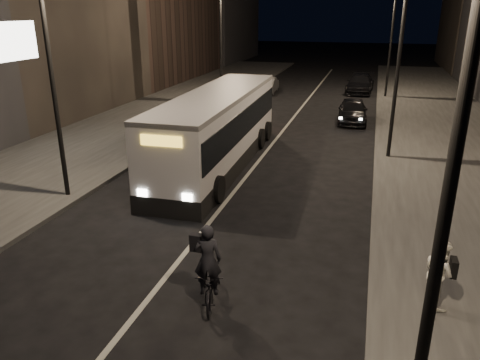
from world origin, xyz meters
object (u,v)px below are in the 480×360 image
Objects in this scene: streetlight_left_far at (224,26)px; city_bus at (218,126)px; car_near at (353,111)px; pedestrian_woman at (439,273)px; streetlight_left_near at (55,45)px; streetlight_right_near at (434,118)px; car_mid at (268,85)px; streetlight_right_far at (389,24)px; streetlight_right_mid at (395,37)px; cyclist_on_bicycle at (210,277)px; car_far at (360,84)px.

city_bus is at bearing -73.71° from streetlight_left_far.
car_near is at bearing 61.12° from city_bus.
city_bus is 7.36× the size of pedestrian_woman.
streetlight_right_near is at bearing -36.88° from streetlight_left_near.
streetlight_right_near is 5.06× the size of pedestrian_woman.
streetlight_right_near is 2.06× the size of car_mid.
car_near is at bearing -12.75° from pedestrian_woman.
streetlight_right_mid is at bearing -90.00° from streetlight_right_far.
streetlight_right_near is 32.00m from streetlight_right_far.
streetlight_right_near is 1.96× the size of car_near.
cyclist_on_bicycle reaches higher than car_near.
city_bus is (-6.93, -2.77, -3.64)m from streetlight_right_mid.
cyclist_on_bicycle is (-3.86, -28.63, -4.67)m from streetlight_right_far.
car_near is at bearing -17.81° from streetlight_left_far.
streetlight_right_near is 1.00× the size of streetlight_left_near.
streetlight_left_far is 2.06× the size of car_mid.
streetlight_right_near reaches higher than pedestrian_woman.
streetlight_right_near reaches higher than car_far.
streetlight_left_near is (-10.66, -8.00, 0.00)m from streetlight_right_mid.
streetlight_right_near is 34.47m from car_far.
streetlight_right_mid reaches higher than cyclist_on_bicycle.
streetlight_right_mid is 13.33m from streetlight_left_near.
cyclist_on_bicycle is at bearing -91.62° from car_far.
car_mid is at bearing 94.93° from city_bus.
city_bus is (-6.93, 13.23, -3.64)m from streetlight_right_near.
car_mid is (-5.07, 28.59, -0.04)m from cyclist_on_bicycle.
streetlight_left_far reaches higher than car_near.
car_far is at bearing 70.93° from cyclist_on_bicycle.
city_bus is 5.70× the size of cyclist_on_bicycle.
city_bus is at bearing -158.24° from streetlight_right_mid.
streetlight_right_near is 33.52m from car_mid.
cyclist_on_bicycle is 29.03m from car_mid.
cyclist_on_bicycle is (-3.86, -12.63, -4.67)m from streetlight_right_mid.
car_mid is at bearing -179.75° from streetlight_right_far.
streetlight_right_far reaches higher than car_mid.
car_mid is at bearing 126.11° from car_near.
streetlight_right_mid is at bearing 20.60° from city_bus.
cyclist_on_bicycle is at bearing 81.18° from pedestrian_woman.
streetlight_right_far is 1.64× the size of car_far.
streetlight_right_mid is 1.00× the size of streetlight_left_near.
streetlight_left_far is at bearing -150.64° from streetlight_right_far.
car_mid is at bearing 105.61° from streetlight_right_near.
streetlight_right_mid is 14.01m from cyclist_on_bicycle.
cyclist_on_bicycle is at bearing -97.68° from streetlight_right_far.
streetlight_left_near reaches higher than cyclist_on_bicycle.
city_bus is at bearing 117.65° from streetlight_right_near.
streetlight_right_far is 26.26m from streetlight_left_near.
streetlight_left_near reaches higher than city_bus.
streetlight_right_near reaches higher than cyclist_on_bicycle.
streetlight_left_far is 1.96× the size of car_near.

